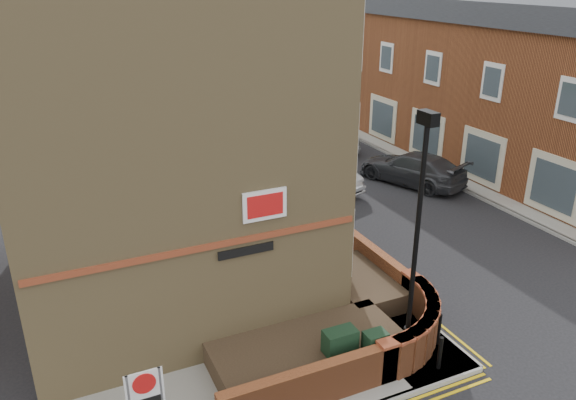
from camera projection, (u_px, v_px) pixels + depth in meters
The scene contains 22 objects.
pavement_main at pixel (229, 176), 26.97m from camera, with size 2.00×32.00×0.12m, color gray.
pavement_far at pixel (452, 164), 28.70m from camera, with size 4.00×40.00×0.12m, color gray.
kerb_main_near at pixel (249, 173), 27.36m from camera, with size 0.15×32.00×0.12m, color gray.
kerb_main_far at pixel (421, 169), 27.93m from camera, with size 0.15×40.00×0.12m, color gray.
yellow_lines_main at pixel (254, 173), 27.47m from camera, with size 0.28×32.00×0.01m, color gold.
corner_building at pixel (153, 83), 16.03m from camera, with size 8.95×10.40×13.60m.
garden_wall at pixel (326, 345), 14.87m from camera, with size 6.80×6.00×1.20m, color brown, non-canonical shape.
lamppost at pixel (416, 241), 13.13m from camera, with size 0.25×0.50×6.30m.
utility_cabinet_large at pixel (340, 352), 13.47m from camera, with size 0.80×0.45×1.20m, color black.
utility_cabinet_small at pixel (375, 352), 13.54m from camera, with size 0.55×0.40×1.10m, color black.
bollard_near at pixel (440, 353), 13.66m from camera, with size 0.11×0.11×0.90m, color black.
bollard_far at pixel (439, 329), 14.56m from camera, with size 0.11×0.11×0.90m, color black.
far_terrace at pixel (434, 71), 31.14m from camera, with size 5.40×30.40×8.00m.
far_terrace_cream at pixel (280, 35), 48.80m from camera, with size 5.40×12.40×8.00m.
tree_near at pixel (240, 86), 23.57m from camera, with size 3.64×3.65×6.70m.
tree_mid at pixel (189, 51), 30.11m from camera, with size 4.03×4.03×7.42m.
tree_far at pixel (156, 41), 36.94m from camera, with size 3.81×3.81×7.00m.
traffic_light_assembly at pixel (185, 86), 33.66m from camera, with size 0.20×0.16×4.20m.
silver_car_near at pixel (314, 172), 25.32m from camera, with size 1.66×4.77×1.57m, color #B1B6BA.
red_car_main at pixel (259, 159), 27.48m from camera, with size 2.20×4.78×1.33m, color maroon.
grey_car_far at pixel (412, 168), 25.95m from camera, with size 2.08×5.11×1.48m, color #2E2F33.
silver_car_far at pixel (334, 133), 31.31m from camera, with size 1.87×4.64×1.58m, color #B2B6BA.
Camera 1 is at (-6.06, -8.25, 9.19)m, focal length 35.00 mm.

